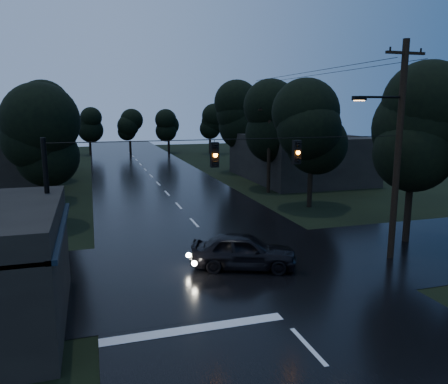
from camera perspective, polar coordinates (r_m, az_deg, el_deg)
main_road at (r=36.84m, az=-7.44°, el=-0.20°), size 12.00×120.00×0.02m
cross_street at (r=19.92m, az=1.39°, el=-9.76°), size 60.00×9.00×0.02m
building_far_right at (r=44.65m, az=9.64°, el=4.53°), size 10.00×14.00×4.40m
building_far_left at (r=46.62m, az=-26.96°, el=4.13°), size 10.00×16.00×5.00m
utility_pole_main at (r=21.41m, az=21.63°, el=5.40°), size 3.50×0.30×10.00m
utility_pole_far at (r=36.68m, az=5.90°, el=5.91°), size 2.00×0.30×7.50m
anchor_pole_left at (r=17.24m, az=-21.86°, el=-3.40°), size 0.18×0.18×6.00m
span_signals at (r=17.96m, az=4.18°, el=5.18°), size 15.00×0.37×1.12m
tree_corner_near at (r=24.55m, az=23.62°, el=7.59°), size 4.48×4.48×9.44m
tree_left_a at (r=27.91m, az=-23.47°, el=6.34°), size 3.92×3.92×8.26m
tree_left_b at (r=35.90m, az=-23.10°, el=7.78°), size 4.20×4.20×8.85m
tree_left_c at (r=45.90m, az=-22.62°, el=8.77°), size 4.48×4.48×9.44m
tree_right_a at (r=31.46m, az=11.42°, el=8.11°), size 4.20×4.20×8.85m
tree_right_b at (r=38.91m, az=6.60°, el=9.30°), size 4.48×4.48×9.44m
tree_right_c at (r=48.44m, az=2.49°, el=10.10°), size 4.76×4.76×10.03m
car at (r=19.56m, az=2.57°, el=-7.68°), size 5.04×3.40×1.59m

